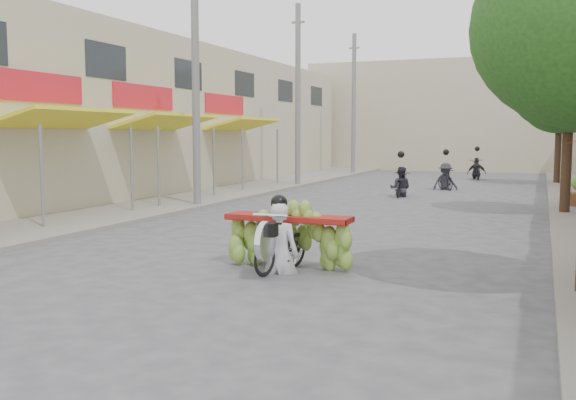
{
  "coord_description": "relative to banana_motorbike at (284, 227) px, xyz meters",
  "views": [
    {
      "loc": [
        4.77,
        -5.78,
        2.32
      ],
      "look_at": [
        0.37,
        5.29,
        1.1
      ],
      "focal_mm": 40.0,
      "sensor_mm": 36.0,
      "label": 1
    }
  ],
  "objects": [
    {
      "name": "ground",
      "position": [
        -0.71,
        -4.24,
        -0.74
      ],
      "size": [
        120.0,
        120.0,
        0.0
      ],
      "primitive_type": "plane",
      "color": "#57565B",
      "rests_on": "ground"
    },
    {
      "name": "sidewalk_left",
      "position": [
        -7.71,
        10.76,
        -0.68
      ],
      "size": [
        4.0,
        60.0,
        0.12
      ],
      "primitive_type": "cube",
      "color": "gray",
      "rests_on": "ground"
    },
    {
      "name": "shophouse_row_left",
      "position": [
        -12.69,
        9.74,
        2.25
      ],
      "size": [
        9.77,
        40.0,
        6.0
      ],
      "color": "#BBB394",
      "rests_on": "ground"
    },
    {
      "name": "far_building",
      "position": [
        -0.71,
        33.76,
        2.76
      ],
      "size": [
        20.0,
        6.0,
        7.0
      ],
      "primitive_type": "cube",
      "color": "#BBB394",
      "rests_on": "ground"
    },
    {
      "name": "utility_pole_mid",
      "position": [
        -6.11,
        7.76,
        3.28
      ],
      "size": [
        0.6,
        0.24,
        8.0
      ],
      "color": "slate",
      "rests_on": "ground"
    },
    {
      "name": "utility_pole_far",
      "position": [
        -6.11,
        16.76,
        3.28
      ],
      "size": [
        0.6,
        0.24,
        8.0
      ],
      "color": "slate",
      "rests_on": "ground"
    },
    {
      "name": "utility_pole_back",
      "position": [
        -6.11,
        25.76,
        3.28
      ],
      "size": [
        0.6,
        0.24,
        8.0
      ],
      "color": "slate",
      "rests_on": "ground"
    },
    {
      "name": "street_tree_mid",
      "position": [
        4.69,
        9.76,
        3.04
      ],
      "size": [
        3.4,
        3.4,
        5.25
      ],
      "color": "#3A2719",
      "rests_on": "ground"
    },
    {
      "name": "street_tree_far",
      "position": [
        4.69,
        21.76,
        3.04
      ],
      "size": [
        3.4,
        3.4,
        5.25
      ],
      "color": "#3A2719",
      "rests_on": "ground"
    },
    {
      "name": "banana_motorbike",
      "position": [
        0.0,
        0.0,
        0.0
      ],
      "size": [
        2.21,
        1.82,
        2.24
      ],
      "color": "black",
      "rests_on": "ground"
    },
    {
      "name": "bg_motorbike_a",
      "position": [
        -0.84,
        13.67,
        0.0
      ],
      "size": [
        0.82,
        1.61,
        1.95
      ],
      "color": "black",
      "rests_on": "ground"
    },
    {
      "name": "bg_motorbike_b",
      "position": [
        0.3,
        17.35,
        0.13
      ],
      "size": [
        1.19,
        1.52,
        1.95
      ],
      "color": "black",
      "rests_on": "ground"
    },
    {
      "name": "bg_motorbike_c",
      "position": [
        0.91,
        24.34,
        0.03
      ],
      "size": [
        1.06,
        1.87,
        1.95
      ],
      "color": "black",
      "rests_on": "ground"
    }
  ]
}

